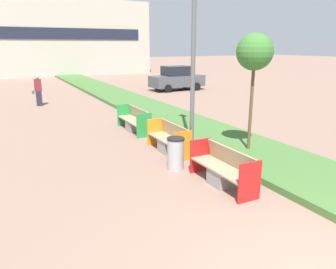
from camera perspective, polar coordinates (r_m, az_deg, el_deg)
planter_grass_strip at (r=16.36m, az=-1.23°, el=3.57°), size 2.80×120.00×0.18m
building_backdrop at (r=43.26m, az=-17.42°, el=15.69°), size 18.77×8.05×8.45m
bench_red_frame at (r=8.37m, az=9.59°, el=-6.28°), size 0.65×2.09×0.94m
bench_orange_frame at (r=10.74m, az=0.20°, el=-1.20°), size 0.65×1.99×0.94m
bench_green_frame at (r=13.48m, az=-5.86°, el=2.18°), size 0.65×2.28×0.94m
litter_bin at (r=9.24m, az=1.34°, el=-3.32°), size 0.50×0.50×0.92m
sapling_tree_near at (r=10.42m, az=14.85°, el=13.54°), size 1.11×1.11×3.78m
pedestrian_walking at (r=20.45m, az=-21.68°, el=7.18°), size 0.53×0.24×1.77m
parked_car_distant at (r=25.90m, az=1.58°, el=9.74°), size 4.28×2.00×1.86m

